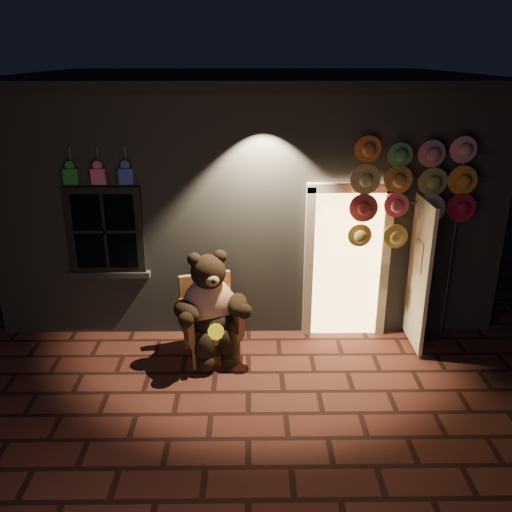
{
  "coord_description": "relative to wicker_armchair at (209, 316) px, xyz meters",
  "views": [
    {
      "loc": [
        0.02,
        -5.45,
        3.78
      ],
      "look_at": [
        0.1,
        1.0,
        1.35
      ],
      "focal_mm": 38.0,
      "sensor_mm": 36.0,
      "label": 1
    }
  ],
  "objects": [
    {
      "name": "wicker_armchair",
      "position": [
        0.0,
        0.0,
        0.0
      ],
      "size": [
        0.87,
        0.83,
        1.05
      ],
      "rotation": [
        0.0,
        0.0,
        0.31
      ],
      "color": "#A77140",
      "rests_on": "ground"
    },
    {
      "name": "hat_rack",
      "position": [
        2.59,
        0.34,
        1.62
      ],
      "size": [
        1.74,
        0.22,
        2.8
      ],
      "color": "#59595E",
      "rests_on": "ground"
    },
    {
      "name": "shop_building",
      "position": [
        0.51,
        3.05,
        1.21
      ],
      "size": [
        7.3,
        5.95,
        3.51
      ],
      "color": "slate",
      "rests_on": "ground"
    },
    {
      "name": "teddy_bear",
      "position": [
        0.03,
        -0.13,
        0.2
      ],
      "size": [
        1.01,
        0.93,
        1.45
      ],
      "rotation": [
        0.0,
        0.0,
        0.31
      ],
      "color": "#B13312",
      "rests_on": "ground"
    },
    {
      "name": "ground",
      "position": [
        0.51,
        -0.94,
        -0.53
      ],
      "size": [
        60.0,
        60.0,
        0.0
      ],
      "primitive_type": "plane",
      "color": "#562A21",
      "rests_on": "ground"
    }
  ]
}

